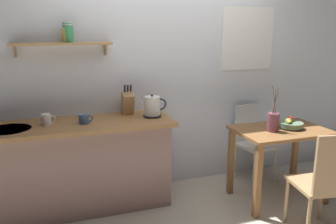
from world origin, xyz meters
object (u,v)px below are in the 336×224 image
at_px(dining_table, 280,143).
at_px(electric_kettle, 152,107).
at_px(knife_block, 128,102).
at_px(coffee_mug_by_sink, 47,120).
at_px(dining_chair_near, 325,180).
at_px(dining_chair_far, 252,139).
at_px(twig_vase, 273,122).
at_px(fruit_bowl, 291,124).
at_px(coffee_mug_spare, 84,119).

distance_m(dining_table, electric_kettle, 1.37).
relative_size(knife_block, coffee_mug_by_sink, 2.49).
height_order(dining_chair_near, electric_kettle, electric_kettle).
xyz_separation_m(dining_chair_far, electric_kettle, (-1.27, -0.12, 0.51)).
bearing_deg(electric_kettle, twig_vase, -22.65).
xyz_separation_m(electric_kettle, knife_block, (-0.21, 0.18, 0.02)).
height_order(dining_table, dining_chair_far, dining_chair_far).
xyz_separation_m(fruit_bowl, coffee_mug_by_sink, (-2.37, 0.44, 0.14)).
bearing_deg(knife_block, twig_vase, -26.04).
height_order(fruit_bowl, coffee_mug_by_sink, coffee_mug_by_sink).
distance_m(dining_chair_near, coffee_mug_by_sink, 2.52).
relative_size(dining_chair_near, dining_chair_far, 1.09).
height_order(twig_vase, electric_kettle, twig_vase).
xyz_separation_m(fruit_bowl, electric_kettle, (-1.35, 0.43, 0.19)).
height_order(dining_chair_near, twig_vase, twig_vase).
relative_size(dining_chair_near, coffee_mug_spare, 7.27).
height_order(dining_table, coffee_mug_spare, coffee_mug_spare).
bearing_deg(dining_chair_far, dining_chair_near, -94.07).
height_order(twig_vase, knife_block, twig_vase).
relative_size(dining_table, coffee_mug_spare, 6.96).
height_order(dining_chair_near, fruit_bowl, dining_chair_near).
height_order(electric_kettle, coffee_mug_by_sink, electric_kettle).
bearing_deg(fruit_bowl, electric_kettle, 162.20).
xyz_separation_m(dining_table, dining_chair_near, (-0.07, -0.72, -0.10)).
height_order(dining_table, twig_vase, twig_vase).
bearing_deg(coffee_mug_spare, knife_block, 25.72).
bearing_deg(knife_block, electric_kettle, -40.71).
bearing_deg(dining_chair_far, electric_kettle, -174.40).
distance_m(dining_table, twig_vase, 0.28).
bearing_deg(dining_table, dining_chair_near, -95.48).
bearing_deg(coffee_mug_spare, fruit_bowl, -10.93).
bearing_deg(dining_chair_near, electric_kettle, 135.63).
relative_size(dining_table, dining_chair_far, 1.04).
xyz_separation_m(fruit_bowl, coffee_mug_spare, (-2.04, 0.39, 0.13)).
relative_size(dining_chair_far, knife_block, 2.82).
relative_size(dining_chair_far, coffee_mug_spare, 6.67).
xyz_separation_m(electric_kettle, coffee_mug_spare, (-0.68, -0.04, -0.06)).
bearing_deg(dining_chair_far, coffee_mug_by_sink, -177.08).
bearing_deg(twig_vase, knife_block, 153.96).
bearing_deg(electric_kettle, coffee_mug_by_sink, 179.56).
bearing_deg(fruit_bowl, twig_vase, -172.33).
bearing_deg(knife_block, dining_chair_near, -43.83).
bearing_deg(coffee_mug_by_sink, twig_vase, -12.53).
xyz_separation_m(dining_chair_near, knife_block, (-1.39, 1.34, 0.50)).
bearing_deg(twig_vase, dining_table, 15.15).
bearing_deg(electric_kettle, dining_chair_near, -44.37).
relative_size(electric_kettle, coffee_mug_spare, 2.01).
bearing_deg(dining_chair_near, fruit_bowl, 76.04).
relative_size(dining_table, dining_chair_near, 0.96).
bearing_deg(knife_block, coffee_mug_spare, -154.28).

